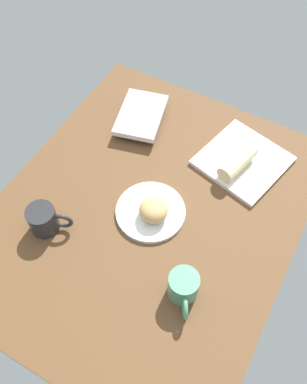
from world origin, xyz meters
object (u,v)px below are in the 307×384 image
object	(u,v)px
square_plate	(243,161)
book_stack	(140,116)
sauce_cup	(253,147)
second_mug	(44,219)
breakfast_wrap	(237,163)
coffee_mug	(183,287)
round_plate	(151,211)
scone_pastry	(153,210)

from	to	relation	value
square_plate	book_stack	xyz separation A→B (cm)	(-0.55, 39.60, 1.73)
square_plate	sauce_cup	distance (cm)	6.13
book_stack	second_mug	bearing A→B (deg)	176.58
square_plate	second_mug	xyz separation A→B (cm)	(-52.27, 42.69, 3.86)
sauce_cup	second_mug	distance (cm)	72.66
sauce_cup	breakfast_wrap	size ratio (longest dim) A/B	0.32
sauce_cup	second_mug	size ratio (longest dim) A/B	0.35
book_stack	coffee_mug	bearing A→B (deg)	-139.73
second_mug	round_plate	bearing A→B (deg)	-51.69
sauce_cup	book_stack	xyz separation A→B (cm)	(-6.26, 40.65, -0.24)
coffee_mug	second_mug	distance (cm)	45.71
breakfast_wrap	book_stack	distance (cm)	39.01
book_stack	breakfast_wrap	bearing A→B (deg)	-95.93
coffee_mug	book_stack	bearing A→B (deg)	40.27
book_stack	round_plate	bearing A→B (deg)	-145.23
second_mug	scone_pastry	bearing A→B (deg)	-55.00
square_plate	scone_pastry	bearing A→B (deg)	154.65
square_plate	breakfast_wrap	world-z (taller)	breakfast_wrap
breakfast_wrap	second_mug	world-z (taller)	second_mug
breakfast_wrap	book_stack	bearing A→B (deg)	-172.25
scone_pastry	square_plate	distance (cm)	37.25
round_plate	breakfast_wrap	distance (cm)	32.63
coffee_mug	square_plate	bearing A→B (deg)	3.38
square_plate	breakfast_wrap	distance (cm)	5.90
round_plate	coffee_mug	size ratio (longest dim) A/B	1.77
square_plate	book_stack	world-z (taller)	book_stack
scone_pastry	sauce_cup	size ratio (longest dim) A/B	2.02
book_stack	square_plate	bearing A→B (deg)	-89.21
breakfast_wrap	coffee_mug	world-z (taller)	coffee_mug
square_plate	breakfast_wrap	bearing A→B (deg)	169.57
scone_pastry	book_stack	xyz separation A→B (cm)	(32.95, 23.73, -1.94)
breakfast_wrap	coffee_mug	bearing A→B (deg)	-71.57
book_stack	coffee_mug	size ratio (longest dim) A/B	2.02
square_plate	second_mug	distance (cm)	67.60
scone_pastry	breakfast_wrap	size ratio (longest dim) A/B	0.64
sauce_cup	second_mug	world-z (taller)	second_mug
round_plate	coffee_mug	world-z (taller)	coffee_mug
book_stack	second_mug	xyz separation A→B (cm)	(-51.73, 3.09, 2.13)
round_plate	square_plate	world-z (taller)	square_plate
sauce_cup	book_stack	bearing A→B (deg)	98.76
square_plate	coffee_mug	bearing A→B (deg)	-176.62
square_plate	round_plate	bearing A→B (deg)	151.60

